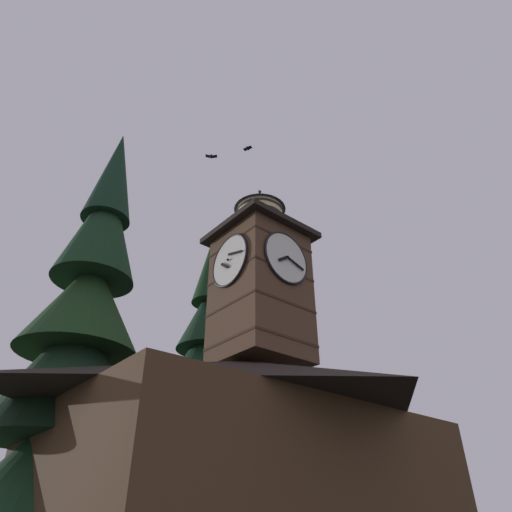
{
  "coord_description": "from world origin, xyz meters",
  "views": [
    {
      "loc": [
        8.25,
        9.76,
        1.88
      ],
      "look_at": [
        -2.67,
        -3.37,
        12.28
      ],
      "focal_mm": 31.51,
      "sensor_mm": 36.0,
      "label": 1
    }
  ],
  "objects": [
    {
      "name": "pine_tree_aside",
      "position": [
        3.55,
        -5.38,
        6.58
      ],
      "size": [
        6.21,
        6.21,
        17.26
      ],
      "color": "#473323",
      "rests_on": "ground_plane"
    },
    {
      "name": "moon",
      "position": [
        -19.53,
        -43.56,
        11.39
      ],
      "size": [
        1.93,
        1.93,
        1.93
      ],
      "color": "silver"
    },
    {
      "name": "building_main",
      "position": [
        -1.52,
        -2.84,
        3.65
      ],
      "size": [
        12.52,
        9.78,
        7.12
      ],
      "color": "#4C3320",
      "rests_on": "ground_plane"
    },
    {
      "name": "clock_tower",
      "position": [
        -2.48,
        -2.86,
        10.86
      ],
      "size": [
        3.84,
        3.84,
        8.51
      ],
      "color": "brown",
      "rests_on": "building_main"
    },
    {
      "name": "pine_tree_behind",
      "position": [
        -4.37,
        -9.37,
        6.88
      ],
      "size": [
        7.12,
        7.12,
        17.35
      ],
      "color": "#473323",
      "rests_on": "ground_plane"
    },
    {
      "name": "flying_bird_low",
      "position": [
        -1.82,
        -6.31,
        19.94
      ],
      "size": [
        0.65,
        0.56,
        0.16
      ],
      "color": "black"
    },
    {
      "name": "flying_bird_high",
      "position": [
        -2.52,
        -3.87,
        19.16
      ],
      "size": [
        0.34,
        0.51,
        0.15
      ],
      "color": "black"
    }
  ]
}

